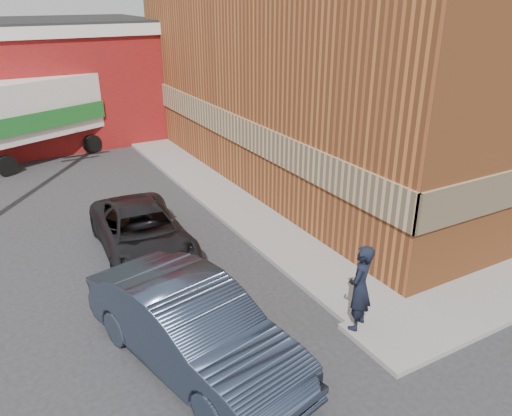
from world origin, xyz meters
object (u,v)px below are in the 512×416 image
box_truck (49,111)px  brick_building (383,48)px  sedan (193,328)px  suv_a (142,232)px  man (360,288)px

box_truck → brick_building: bearing=-53.3°
sedan → suv_a: size_ratio=1.08×
man → box_truck: 16.90m
box_truck → man: bearing=-100.6°
box_truck → sedan: bearing=-112.4°
brick_building → suv_a: size_ratio=3.79×
brick_building → suv_a: (-11.60, -3.59, -4.01)m
brick_building → man: (-8.70, -9.25, -3.59)m
man → suv_a: man is taller
suv_a → man: bearing=-59.1°
brick_building → man: size_ratio=9.41×
man → suv_a: bearing=-92.2°
brick_building → sedan: (-12.15, -8.50, -3.82)m
brick_building → suv_a: 12.79m
man → box_truck: bearing=-107.5°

